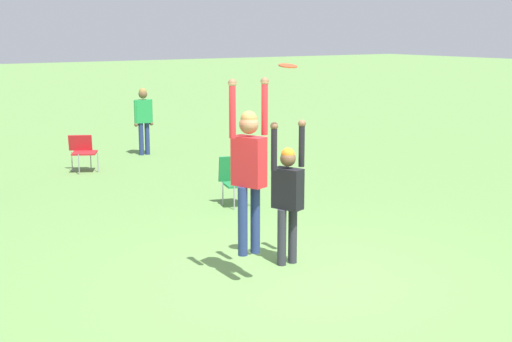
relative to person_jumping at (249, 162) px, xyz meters
The scene contains 7 objects.
ground_plane 1.63m from the person_jumping, 21.43° to the right, with size 120.00×120.00×0.00m, color #608C47.
person_jumping is the anchor object (origin of this frame).
person_defending 0.99m from the person_jumping, 19.91° to the left, with size 0.55×0.44×1.95m.
frisbee 1.28m from the person_jumping, ahead, with size 0.23×0.23×0.05m.
camping_chair_0 8.10m from the person_jumping, 84.20° to the left, with size 0.70×0.75×0.80m.
camping_chair_1 4.11m from the person_jumping, 60.53° to the left, with size 0.57×0.62×0.88m.
person_spectator_far 9.61m from the person_jumping, 72.75° to the left, with size 0.52×0.29×1.68m.
Camera 1 is at (-5.18, -6.92, 3.12)m, focal length 50.00 mm.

